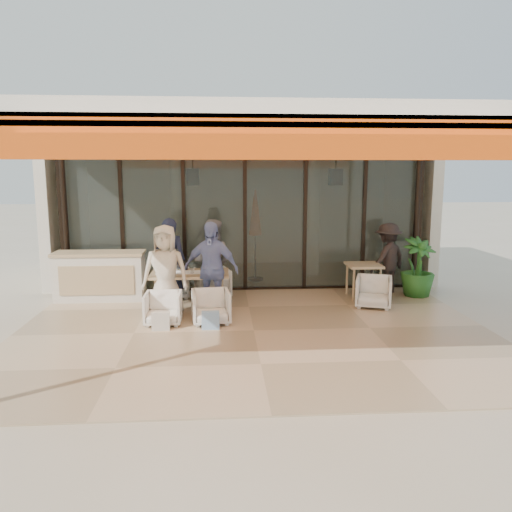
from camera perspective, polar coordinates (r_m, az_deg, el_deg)
The scene contains 21 objects.
ground at distance 8.54m, azimuth -0.25°, elevation -8.66°, with size 70.00×70.00×0.00m, color #C6B293.
terrace_floor at distance 8.53m, azimuth -0.25°, elevation -8.62°, with size 8.00×6.00×0.01m, color tan.
terrace_structure at distance 7.86m, azimuth -0.14°, elevation 13.80°, with size 8.00×6.00×3.40m.
glass_storefront at distance 11.15m, azimuth -1.27°, elevation 4.07°, with size 8.08×0.10×3.20m.
interior_block at distance 13.42m, azimuth -1.73°, elevation 7.70°, with size 9.05×3.62×3.52m.
host_counter at distance 10.90m, azimuth -17.40°, elevation -2.18°, with size 1.85×0.65×1.04m.
dining_table at distance 9.79m, azimuth -7.61°, elevation -2.20°, with size 1.50×0.90×0.93m.
chair_far_left at distance 10.81m, azimuth -9.45°, elevation -2.94°, with size 0.68×0.64×0.70m, color silver.
chair_far_right at distance 10.76m, azimuth -4.99°, elevation -2.90°, with size 0.68×0.64×0.70m, color silver.
chair_near_left at distance 8.98m, azimuth -10.57°, elevation -5.74°, with size 0.63×0.59×0.65m, color silver.
chair_near_right at distance 8.92m, azimuth -5.18°, elevation -5.63°, with size 0.65×0.61×0.67m, color silver.
diner_navy at distance 10.22m, azimuth -9.79°, elevation -0.61°, with size 0.65×0.42×1.77m, color #1B233B.
diner_grey at distance 10.17m, azimuth -5.07°, elevation -0.66°, with size 0.85×0.66×1.74m, color slate.
diner_cream at distance 9.34m, azimuth -10.33°, elevation -1.74°, with size 0.84×0.55×1.72m, color beige.
diner_periwinkle at distance 9.28m, azimuth -5.17°, elevation -1.51°, with size 1.04×0.43×1.78m, color #7B85CE.
tote_bag_cream at distance 8.64m, azimuth -10.83°, elevation -7.42°, with size 0.30×0.10×0.34m, color silver.
tote_bag_blue at distance 8.58m, azimuth -5.21°, elevation -7.40°, with size 0.30×0.10×0.34m, color #99BFD8.
side_table at distance 10.83m, azimuth 12.20°, elevation -1.45°, with size 0.70×0.70×0.74m.
side_chair at distance 10.19m, azimuth 13.31°, elevation -3.84°, with size 0.68×0.64×0.70m, color silver.
standing_woman at distance 11.36m, azimuth 14.81°, elevation -0.28°, with size 1.02×0.59×1.58m, color black.
potted_palm at distance 11.26m, azimuth 17.98°, elevation -1.25°, with size 0.72×0.72×1.29m, color #1E5919.
Camera 1 is at (-0.53, -8.09, 2.67)m, focal length 35.00 mm.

